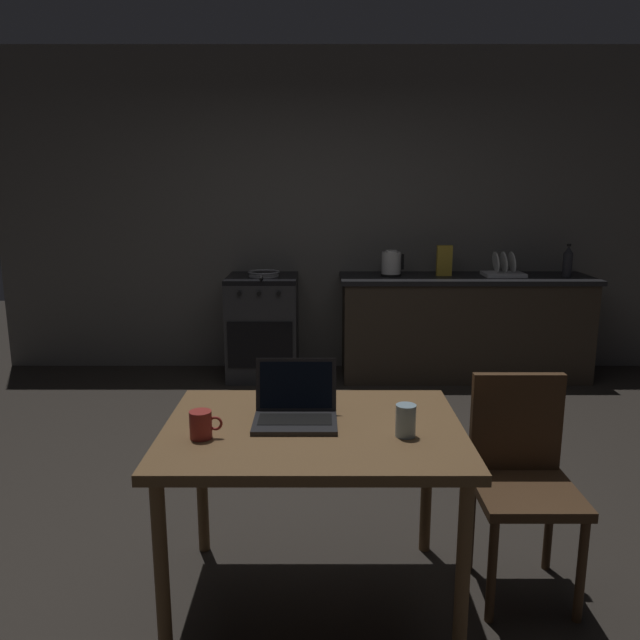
# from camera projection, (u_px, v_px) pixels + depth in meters

# --- Properties ---
(ground_plane) EXTENTS (12.00, 12.00, 0.00)m
(ground_plane) POSITION_uv_depth(u_px,v_px,m) (320.00, 504.00, 3.29)
(ground_plane) COLOR #2D2823
(back_wall) EXTENTS (6.40, 0.10, 2.82)m
(back_wall) POSITION_uv_depth(u_px,v_px,m) (353.00, 213.00, 5.59)
(back_wall) COLOR #65615D
(back_wall) RESTS_ON ground_plane
(kitchen_counter) EXTENTS (2.16, 0.64, 0.89)m
(kitchen_counter) POSITION_uv_depth(u_px,v_px,m) (462.00, 326.00, 5.45)
(kitchen_counter) COLOR #382D23
(kitchen_counter) RESTS_ON ground_plane
(stove_oven) EXTENTS (0.60, 0.62, 0.89)m
(stove_oven) POSITION_uv_depth(u_px,v_px,m) (262.00, 327.00, 5.44)
(stove_oven) COLOR #2D2D30
(stove_oven) RESTS_ON ground_plane
(dining_table) EXTENTS (1.14, 0.84, 0.75)m
(dining_table) POSITION_uv_depth(u_px,v_px,m) (312.00, 445.00, 2.39)
(dining_table) COLOR brown
(dining_table) RESTS_ON ground_plane
(chair) EXTENTS (0.40, 0.40, 0.89)m
(chair) POSITION_uv_depth(u_px,v_px,m) (520.00, 469.00, 2.54)
(chair) COLOR #4C331E
(chair) RESTS_ON ground_plane
(laptop) EXTENTS (0.32, 0.27, 0.22)m
(laptop) POSITION_uv_depth(u_px,v_px,m) (295.00, 410.00, 2.41)
(laptop) COLOR #232326
(laptop) RESTS_ON dining_table
(electric_kettle) EXTENTS (0.20, 0.17, 0.22)m
(electric_kettle) POSITION_uv_depth(u_px,v_px,m) (390.00, 264.00, 5.33)
(electric_kettle) COLOR black
(electric_kettle) RESTS_ON kitchen_counter
(bottle) EXTENTS (0.08, 0.08, 0.28)m
(bottle) POSITION_uv_depth(u_px,v_px,m) (567.00, 261.00, 5.28)
(bottle) COLOR #2D2D33
(bottle) RESTS_ON kitchen_counter
(frying_pan) EXTENTS (0.27, 0.45, 0.05)m
(frying_pan) POSITION_uv_depth(u_px,v_px,m) (263.00, 274.00, 5.32)
(frying_pan) COLOR gray
(frying_pan) RESTS_ON stove_oven
(coffee_mug) EXTENTS (0.12, 0.08, 0.10)m
(coffee_mug) POSITION_uv_depth(u_px,v_px,m) (200.00, 425.00, 2.25)
(coffee_mug) COLOR #9E2D28
(coffee_mug) RESTS_ON dining_table
(drinking_glass) EXTENTS (0.07, 0.07, 0.12)m
(drinking_glass) POSITION_uv_depth(u_px,v_px,m) (405.00, 420.00, 2.26)
(drinking_glass) COLOR #99B7C6
(drinking_glass) RESTS_ON dining_table
(cereal_box) EXTENTS (0.13, 0.05, 0.26)m
(cereal_box) POSITION_uv_depth(u_px,v_px,m) (443.00, 261.00, 5.35)
(cereal_box) COLOR gold
(cereal_box) RESTS_ON kitchen_counter
(dish_rack) EXTENTS (0.34, 0.26, 0.21)m
(dish_rack) POSITION_uv_depth(u_px,v_px,m) (503.00, 271.00, 5.35)
(dish_rack) COLOR silver
(dish_rack) RESTS_ON kitchen_counter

